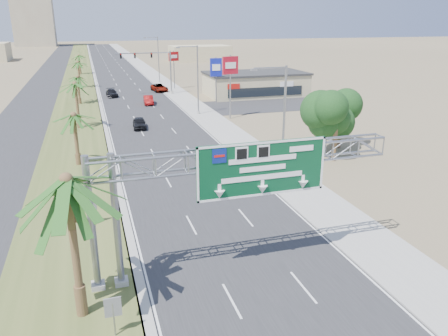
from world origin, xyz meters
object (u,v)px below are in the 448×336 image
at_px(signal_mast, 160,68).
at_px(store_building, 255,84).
at_px(car_right_lane, 159,88).
at_px(sign_gantry, 232,168).
at_px(pole_sign_blue, 216,69).
at_px(palm_near, 66,181).
at_px(car_far, 112,93).
at_px(pole_sign_red_far, 174,59).
at_px(pole_sign_red_near, 230,69).
at_px(car_left_lane, 139,123).
at_px(car_mid_lane, 148,100).

xyz_separation_m(signal_mast, store_building, (16.83, -5.97, -2.85)).
xyz_separation_m(store_building, car_right_lane, (-16.52, 9.72, -1.27)).
distance_m(sign_gantry, pole_sign_blue, 53.03).
bearing_deg(car_right_lane, palm_near, -109.89).
xyz_separation_m(sign_gantry, store_building, (23.06, 56.07, -4.06)).
distance_m(car_far, pole_sign_blue, 20.73).
bearing_deg(palm_near, store_building, 61.72).
height_order(car_right_lane, pole_sign_red_far, pole_sign_red_far).
bearing_deg(signal_mast, palm_near, -102.66).
distance_m(sign_gantry, car_far, 62.54).
xyz_separation_m(palm_near, pole_sign_red_far, (18.20, 70.10, -0.96)).
relative_size(car_right_lane, pole_sign_blue, 0.69).
height_order(palm_near, car_far, palm_near).
relative_size(pole_sign_red_near, pole_sign_red_far, 1.17).
bearing_deg(pole_sign_red_far, pole_sign_red_near, -85.89).
bearing_deg(car_right_lane, car_left_lane, -111.65).
relative_size(car_left_lane, car_right_lane, 0.78).
bearing_deg(car_left_lane, pole_sign_red_far, 75.02).
xyz_separation_m(store_building, pole_sign_red_near, (-10.83, -18.09, 4.99)).
xyz_separation_m(signal_mast, car_far, (-9.07, 0.20, -4.18)).
bearing_deg(sign_gantry, car_mid_lane, 87.21).
bearing_deg(pole_sign_red_far, car_right_lane, -145.92).
bearing_deg(pole_sign_red_near, signal_mast, 103.99).
distance_m(store_building, pole_sign_red_far, 18.20).
distance_m(car_mid_lane, pole_sign_red_far, 18.05).
bearing_deg(pole_sign_red_near, pole_sign_blue, 82.48).
bearing_deg(car_far, pole_sign_red_near, -60.65).
height_order(signal_mast, store_building, signal_mast).
height_order(palm_near, store_building, palm_near).
xyz_separation_m(signal_mast, car_mid_lane, (-3.67, -9.43, -4.13)).
relative_size(car_left_lane, pole_sign_red_far, 0.54).
bearing_deg(palm_near, car_right_lane, 77.77).
relative_size(sign_gantry, palm_near, 2.01).
relative_size(signal_mast, pole_sign_blue, 1.35).
relative_size(signal_mast, car_mid_lane, 2.37).
relative_size(store_building, car_far, 3.90).
bearing_deg(car_left_lane, signal_mast, 78.50).
relative_size(signal_mast, car_far, 2.22).
bearing_deg(car_right_lane, car_far, -166.96).
bearing_deg(car_mid_lane, car_left_lane, -97.98).
bearing_deg(pole_sign_red_far, car_mid_lane, -115.74).
bearing_deg(store_building, car_mid_lane, -170.44).
height_order(signal_mast, car_far, signal_mast).
bearing_deg(car_mid_lane, sign_gantry, -89.03).
xyz_separation_m(car_mid_lane, car_far, (-5.40, 9.63, -0.05)).
xyz_separation_m(sign_gantry, car_right_lane, (6.54, 65.79, -5.33)).
distance_m(signal_mast, car_right_lane, 5.58).
distance_m(car_mid_lane, car_far, 11.04).
height_order(signal_mast, car_right_lane, signal_mast).
relative_size(palm_near, car_right_lane, 1.59).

